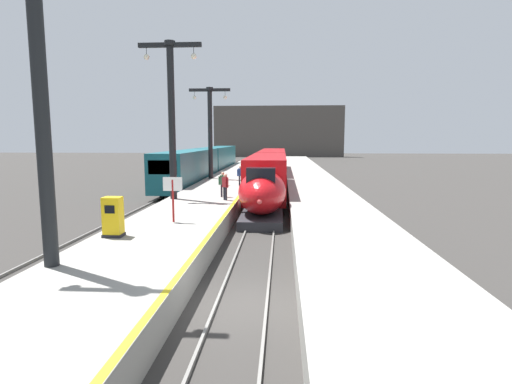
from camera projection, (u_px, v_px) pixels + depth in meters
name	position (u px, v px, depth m)	size (l,w,h in m)	color
ground_plane	(242.00, 305.00, 12.04)	(260.00, 260.00, 0.00)	#33302D
platform_left	(225.00, 188.00, 36.72)	(4.80, 110.00, 1.05)	gray
platform_right	(314.00, 188.00, 36.19)	(4.80, 110.00, 1.05)	gray
platform_left_safety_stripe	(250.00, 182.00, 36.50)	(0.20, 107.80, 0.01)	yellow
rail_main_left	(262.00, 189.00, 39.29)	(0.08, 110.00, 0.12)	slate
rail_main_right	(278.00, 189.00, 39.19)	(0.08, 110.00, 0.12)	slate
rail_secondary_left	(181.00, 189.00, 39.81)	(0.08, 110.00, 0.12)	slate
rail_secondary_right	(196.00, 189.00, 39.71)	(0.08, 110.00, 0.12)	slate
highspeed_train_main	(270.00, 170.00, 38.94)	(2.92, 37.27, 3.60)	#B20F14
regional_train_adjacent	(206.00, 162.00, 49.24)	(2.85, 36.60, 3.80)	#145660
station_column_near	(39.00, 71.00, 11.70)	(4.00, 0.68, 9.76)	black
station_column_mid	(171.00, 107.00, 25.63)	(4.00, 0.68, 9.95)	black
station_column_far	(210.00, 124.00, 39.32)	(4.00, 0.68, 8.83)	black
passenger_near_edge	(240.00, 174.00, 33.38)	(0.56, 0.30, 1.69)	#23232D
passenger_mid_platform	(225.00, 185.00, 25.64)	(0.45, 0.42, 1.69)	#23232D
passenger_far_waiting	(223.00, 182.00, 27.08)	(0.56, 0.30, 1.69)	#23232D
rolling_suitcase	(226.00, 182.00, 33.81)	(0.40, 0.22, 0.98)	brown
ticket_machine_yellow	(113.00, 218.00, 16.09)	(0.76, 0.62, 1.60)	yellow
departure_info_board	(173.00, 190.00, 18.81)	(0.90, 0.10, 2.12)	maroon
terminus_back_wall	(278.00, 131.00, 112.04)	(36.00, 2.00, 14.00)	#4C4742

